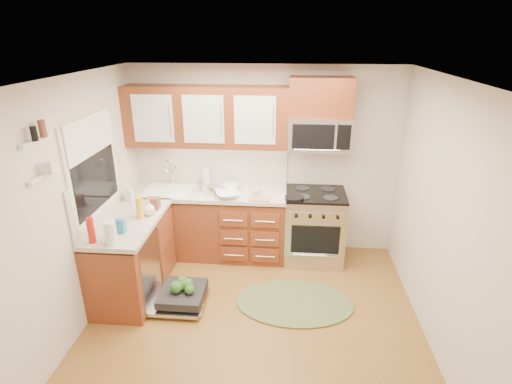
# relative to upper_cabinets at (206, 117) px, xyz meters

# --- Properties ---
(floor) EXTENTS (3.50, 3.50, 0.00)m
(floor) POSITION_rel_upper_cabinets_xyz_m (0.73, -1.57, -1.88)
(floor) COLOR brown
(floor) RESTS_ON ground
(ceiling) EXTENTS (3.50, 3.50, 0.00)m
(ceiling) POSITION_rel_upper_cabinets_xyz_m (0.73, -1.57, 0.62)
(ceiling) COLOR white
(ceiling) RESTS_ON ground
(wall_back) EXTENTS (3.50, 0.04, 2.50)m
(wall_back) POSITION_rel_upper_cabinets_xyz_m (0.73, 0.18, -0.62)
(wall_back) COLOR beige
(wall_back) RESTS_ON ground
(wall_front) EXTENTS (3.50, 0.04, 2.50)m
(wall_front) POSITION_rel_upper_cabinets_xyz_m (0.73, -3.33, -0.62)
(wall_front) COLOR beige
(wall_front) RESTS_ON ground
(wall_left) EXTENTS (0.04, 3.50, 2.50)m
(wall_left) POSITION_rel_upper_cabinets_xyz_m (-1.02, -1.57, -0.62)
(wall_left) COLOR beige
(wall_left) RESTS_ON ground
(wall_right) EXTENTS (0.04, 3.50, 2.50)m
(wall_right) POSITION_rel_upper_cabinets_xyz_m (2.48, -1.57, -0.62)
(wall_right) COLOR beige
(wall_right) RESTS_ON ground
(base_cabinet_back) EXTENTS (2.05, 0.60, 0.85)m
(base_cabinet_back) POSITION_rel_upper_cabinets_xyz_m (0.00, -0.12, -1.45)
(base_cabinet_back) COLOR #603115
(base_cabinet_back) RESTS_ON ground
(base_cabinet_left) EXTENTS (0.60, 1.25, 0.85)m
(base_cabinet_left) POSITION_rel_upper_cabinets_xyz_m (-0.72, -1.05, -1.45)
(base_cabinet_left) COLOR #603115
(base_cabinet_left) RESTS_ON ground
(countertop_back) EXTENTS (2.07, 0.64, 0.05)m
(countertop_back) POSITION_rel_upper_cabinets_xyz_m (0.00, -0.14, -0.97)
(countertop_back) COLOR beige
(countertop_back) RESTS_ON base_cabinet_back
(countertop_left) EXTENTS (0.64, 1.27, 0.05)m
(countertop_left) POSITION_rel_upper_cabinets_xyz_m (-0.71, -1.05, -0.97)
(countertop_left) COLOR beige
(countertop_left) RESTS_ON base_cabinet_left
(backsplash_back) EXTENTS (2.05, 0.02, 0.57)m
(backsplash_back) POSITION_rel_upper_cabinets_xyz_m (0.00, 0.16, -0.67)
(backsplash_back) COLOR beige
(backsplash_back) RESTS_ON ground
(backsplash_left) EXTENTS (0.02, 1.25, 0.57)m
(backsplash_left) POSITION_rel_upper_cabinets_xyz_m (-1.01, -1.05, -0.67)
(backsplash_left) COLOR beige
(backsplash_left) RESTS_ON ground
(upper_cabinets) EXTENTS (2.05, 0.35, 0.75)m
(upper_cabinets) POSITION_rel_upper_cabinets_xyz_m (0.00, 0.00, 0.00)
(upper_cabinets) COLOR #603115
(upper_cabinets) RESTS_ON ground
(cabinet_over_mw) EXTENTS (0.76, 0.35, 0.47)m
(cabinet_over_mw) POSITION_rel_upper_cabinets_xyz_m (1.41, 0.00, 0.26)
(cabinet_over_mw) COLOR #603115
(cabinet_over_mw) RESTS_ON ground
(range) EXTENTS (0.76, 0.64, 0.95)m
(range) POSITION_rel_upper_cabinets_xyz_m (1.41, -0.15, -1.40)
(range) COLOR silver
(range) RESTS_ON ground
(microwave) EXTENTS (0.76, 0.38, 0.40)m
(microwave) POSITION_rel_upper_cabinets_xyz_m (1.41, -0.02, -0.18)
(microwave) COLOR silver
(microwave) RESTS_ON ground
(sink) EXTENTS (0.62, 0.50, 0.26)m
(sink) POSITION_rel_upper_cabinets_xyz_m (-0.52, -0.16, -1.07)
(sink) COLOR white
(sink) RESTS_ON ground
(dishwasher) EXTENTS (0.70, 0.60, 0.20)m
(dishwasher) POSITION_rel_upper_cabinets_xyz_m (-0.13, -1.27, -1.77)
(dishwasher) COLOR silver
(dishwasher) RESTS_ON ground
(window) EXTENTS (0.03, 1.05, 1.05)m
(window) POSITION_rel_upper_cabinets_xyz_m (-1.01, -1.07, -0.32)
(window) COLOR white
(window) RESTS_ON ground
(window_blind) EXTENTS (0.02, 0.96, 0.40)m
(window_blind) POSITION_rel_upper_cabinets_xyz_m (-0.98, -1.07, 0.00)
(window_blind) COLOR white
(window_blind) RESTS_ON ground
(shelf_upper) EXTENTS (0.04, 0.40, 0.03)m
(shelf_upper) POSITION_rel_upper_cabinets_xyz_m (-0.99, -1.92, 0.17)
(shelf_upper) COLOR white
(shelf_upper) RESTS_ON ground
(shelf_lower) EXTENTS (0.04, 0.40, 0.03)m
(shelf_lower) POSITION_rel_upper_cabinets_xyz_m (-0.99, -1.92, -0.12)
(shelf_lower) COLOR white
(shelf_lower) RESTS_ON ground
(rug) EXTENTS (1.52, 1.19, 0.02)m
(rug) POSITION_rel_upper_cabinets_xyz_m (1.16, -1.15, -1.86)
(rug) COLOR olive
(rug) RESTS_ON ground
(skillet) EXTENTS (0.30, 0.30, 0.04)m
(skillet) POSITION_rel_upper_cabinets_xyz_m (1.12, -0.40, -0.90)
(skillet) COLOR black
(skillet) RESTS_ON range
(stock_pot) EXTENTS (0.22, 0.22, 0.11)m
(stock_pot) POSITION_rel_upper_cabinets_xyz_m (0.09, -0.22, -0.89)
(stock_pot) COLOR silver
(stock_pot) RESTS_ON countertop_back
(cutting_board) EXTENTS (0.27, 0.18, 0.02)m
(cutting_board) POSITION_rel_upper_cabinets_xyz_m (0.70, -0.35, -0.94)
(cutting_board) COLOR #A9754D
(cutting_board) RESTS_ON countertop_back
(canister) EXTENTS (0.12, 0.12, 0.15)m
(canister) POSITION_rel_upper_cabinets_xyz_m (-0.11, -0.15, -0.87)
(canister) COLOR silver
(canister) RESTS_ON countertop_back
(paper_towel_roll) EXTENTS (0.12, 0.12, 0.24)m
(paper_towel_roll) POSITION_rel_upper_cabinets_xyz_m (-0.66, -1.59, -0.83)
(paper_towel_roll) COLOR white
(paper_towel_roll) RESTS_ON countertop_left
(mustard_bottle) EXTENTS (0.10, 0.10, 0.25)m
(mustard_bottle) POSITION_rel_upper_cabinets_xyz_m (-0.59, -0.99, -0.83)
(mustard_bottle) COLOR yellow
(mustard_bottle) RESTS_ON countertop_left
(red_bottle) EXTENTS (0.08, 0.08, 0.27)m
(red_bottle) POSITION_rel_upper_cabinets_xyz_m (-0.87, -1.57, -0.82)
(red_bottle) COLOR red
(red_bottle) RESTS_ON countertop_left
(wooden_box) EXTENTS (0.14, 0.10, 0.14)m
(wooden_box) POSITION_rel_upper_cabinets_xyz_m (-0.52, -0.73, -0.88)
(wooden_box) COLOR brown
(wooden_box) RESTS_ON countertop_left
(blue_carton) EXTENTS (0.10, 0.07, 0.15)m
(blue_carton) POSITION_rel_upper_cabinets_xyz_m (-0.67, -1.35, -0.87)
(blue_carton) COLOR teal
(blue_carton) RESTS_ON countertop_left
(bowl_a) EXTENTS (0.37, 0.37, 0.07)m
(bowl_a) POSITION_rel_upper_cabinets_xyz_m (0.30, -0.32, -0.91)
(bowl_a) COLOR #999999
(bowl_a) RESTS_ON countertop_back
(bowl_b) EXTENTS (0.29, 0.29, 0.07)m
(bowl_b) POSITION_rel_upper_cabinets_xyz_m (0.30, -0.06, -0.91)
(bowl_b) COLOR #999999
(bowl_b) RESTS_ON countertop_back
(cup) EXTENTS (0.13, 0.13, 0.09)m
(cup) POSITION_rel_upper_cabinets_xyz_m (0.64, -0.17, -0.90)
(cup) COLOR #999999
(cup) RESTS_ON countertop_back
(soap_bottle_a) EXTENTS (0.15, 0.15, 0.32)m
(soap_bottle_a) POSITION_rel_upper_cabinets_xyz_m (-0.06, 0.10, -0.79)
(soap_bottle_a) COLOR #999999
(soap_bottle_a) RESTS_ON countertop_back
(soap_bottle_b) EXTENTS (0.09, 0.10, 0.20)m
(soap_bottle_b) POSITION_rel_upper_cabinets_xyz_m (-0.90, -0.52, -0.85)
(soap_bottle_b) COLOR #999999
(soap_bottle_b) RESTS_ON countertop_left
(soap_bottle_c) EXTENTS (0.18, 0.18, 0.18)m
(soap_bottle_c) POSITION_rel_upper_cabinets_xyz_m (-0.52, -0.91, -0.86)
(soap_bottle_c) COLOR #999999
(soap_bottle_c) RESTS_ON countertop_left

